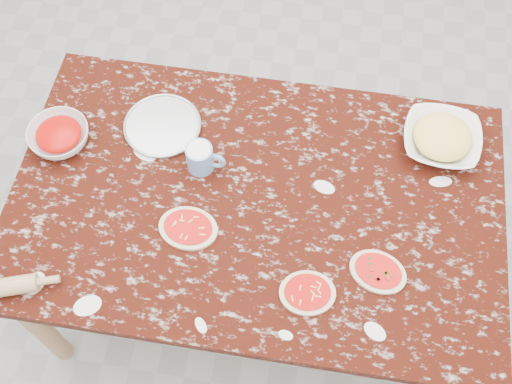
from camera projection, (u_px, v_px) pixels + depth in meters
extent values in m
plane|color=gray|center=(256.00, 282.00, 2.67)|extent=(4.00, 4.00, 0.00)
cube|color=black|center=(256.00, 202.00, 2.03)|extent=(1.60, 1.00, 0.04)
cube|color=#946C54|center=(256.00, 211.00, 2.08)|extent=(1.50, 0.90, 0.08)
cylinder|color=#946C54|center=(38.00, 326.00, 2.21)|extent=(0.07, 0.07, 0.71)
cylinder|color=#946C54|center=(104.00, 133.00, 2.61)|extent=(0.07, 0.07, 0.71)
cylinder|color=#946C54|center=(448.00, 180.00, 2.50)|extent=(0.07, 0.07, 0.71)
cylinder|color=#B2B2B7|center=(162.00, 126.00, 2.14)|extent=(0.27, 0.27, 0.01)
imported|color=white|center=(59.00, 136.00, 2.09)|extent=(0.21, 0.21, 0.06)
imported|color=white|center=(441.00, 140.00, 2.08)|extent=(0.27, 0.27, 0.06)
cylinder|color=#6396C5|center=(200.00, 158.00, 2.03)|extent=(0.09, 0.09, 0.10)
torus|color=#6396C5|center=(215.00, 161.00, 2.02)|extent=(0.07, 0.02, 0.07)
cylinder|color=silver|center=(199.00, 152.00, 2.00)|extent=(0.07, 0.07, 0.01)
ellipsoid|color=beige|center=(188.00, 228.00, 1.95)|extent=(0.20, 0.16, 0.01)
ellipsoid|color=red|center=(188.00, 227.00, 1.95)|extent=(0.17, 0.14, 0.00)
ellipsoid|color=beige|center=(307.00, 293.00, 1.85)|extent=(0.19, 0.16, 0.01)
ellipsoid|color=red|center=(308.00, 292.00, 1.84)|extent=(0.16, 0.13, 0.00)
ellipsoid|color=beige|center=(378.00, 272.00, 1.88)|extent=(0.21, 0.18, 0.01)
ellipsoid|color=red|center=(378.00, 271.00, 1.87)|extent=(0.17, 0.15, 0.00)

